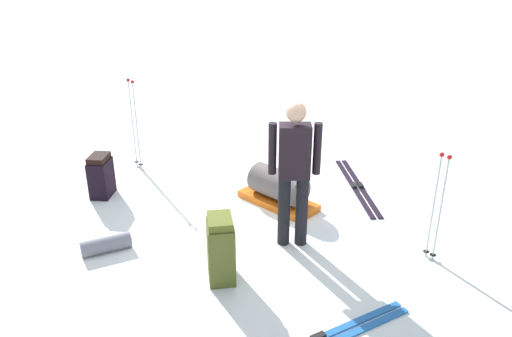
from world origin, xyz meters
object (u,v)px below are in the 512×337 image
(ski_poles_planted_far, at_px, (438,202))
(gear_sled, at_px, (278,189))
(skier_standing, at_px, (294,168))
(backpack_bright, at_px, (221,249))
(sleeping_mat_rolled, at_px, (106,244))
(backpack_large_dark, at_px, (101,176))
(ski_pair_near, at_px, (357,186))
(ski_poles_planted_near, at_px, (134,120))

(ski_poles_planted_far, distance_m, gear_sled, 2.12)
(skier_standing, height_order, backpack_bright, skier_standing)
(sleeping_mat_rolled, bearing_deg, backpack_large_dark, -6.18)
(ski_pair_near, relative_size, ski_poles_planted_far, 1.46)
(skier_standing, bearing_deg, backpack_large_dark, 41.31)
(ski_poles_planted_near, xyz_separation_m, sleeping_mat_rolled, (-2.23, 0.80, -0.67))
(ski_poles_planted_near, bearing_deg, sleeping_mat_rolled, 160.30)
(backpack_large_dark, bearing_deg, skier_standing, -138.69)
(ski_poles_planted_far, bearing_deg, gear_sled, 29.01)
(backpack_large_dark, relative_size, backpack_bright, 0.83)
(ski_pair_near, height_order, backpack_large_dark, backpack_large_dark)
(ski_poles_planted_far, height_order, gear_sled, ski_poles_planted_far)
(ski_pair_near, xyz_separation_m, backpack_large_dark, (1.15, 3.37, 0.28))
(backpack_large_dark, height_order, ski_poles_planted_near, ski_poles_planted_near)
(backpack_bright, distance_m, ski_poles_planted_near, 3.24)
(skier_standing, xyz_separation_m, ski_pair_near, (0.95, -1.52, -0.94))
(ski_poles_planted_near, bearing_deg, gear_sled, -143.09)
(gear_sled, xyz_separation_m, sleeping_mat_rolled, (-0.28, 2.27, -0.13))
(backpack_large_dark, bearing_deg, sleeping_mat_rolled, 173.82)
(backpack_bright, distance_m, gear_sled, 1.77)
(backpack_large_dark, xyz_separation_m, ski_poles_planted_far, (-2.97, -3.11, 0.40))
(ski_pair_near, bearing_deg, ski_poles_planted_near, 54.50)
(gear_sled, bearing_deg, ski_poles_planted_near, 36.91)
(backpack_bright, bearing_deg, gear_sled, -44.71)
(ski_poles_planted_near, bearing_deg, backpack_bright, -175.88)
(ski_poles_planted_near, height_order, ski_poles_planted_far, ski_poles_planted_near)
(backpack_large_dark, distance_m, ski_poles_planted_far, 4.32)
(backpack_large_dark, distance_m, backpack_bright, 2.58)
(backpack_large_dark, height_order, backpack_bright, backpack_bright)
(backpack_large_dark, bearing_deg, gear_sled, -118.94)
(ski_pair_near, xyz_separation_m, gear_sled, (-0.02, 1.25, 0.21))
(backpack_large_dark, bearing_deg, backpack_bright, -160.14)
(skier_standing, bearing_deg, ski_pair_near, -57.87)
(ski_poles_planted_far, distance_m, sleeping_mat_rolled, 3.66)
(backpack_bright, distance_m, sleeping_mat_rolled, 1.44)
(backpack_bright, xyz_separation_m, ski_poles_planted_far, (-0.55, -2.24, 0.34))
(skier_standing, distance_m, ski_poles_planted_near, 3.14)
(skier_standing, height_order, backpack_large_dark, skier_standing)
(backpack_bright, xyz_separation_m, ski_poles_planted_near, (3.21, 0.23, 0.41))
(gear_sled, height_order, sleeping_mat_rolled, gear_sled)
(skier_standing, distance_m, backpack_bright, 1.19)
(skier_standing, bearing_deg, gear_sled, -15.79)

